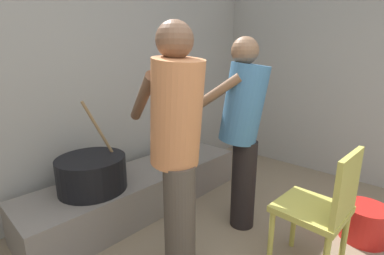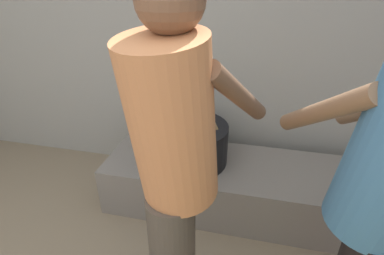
{
  "view_description": "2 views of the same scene",
  "coord_description": "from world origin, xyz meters",
  "px_view_note": "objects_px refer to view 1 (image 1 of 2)",
  "views": [
    {
      "loc": [
        -0.74,
        -0.06,
        1.38
      ],
      "look_at": [
        0.97,
        1.52,
        0.79
      ],
      "focal_mm": 24.69,
      "sensor_mm": 36.0,
      "label": 1
    },
    {
      "loc": [
        0.57,
        0.16,
        1.55
      ],
      "look_at": [
        0.33,
        1.19,
        0.99
      ],
      "focal_mm": 27.42,
      "sensor_mm": 36.0,
      "label": 2
    }
  ],
  "objects_px": {
    "cooking_pot_main": "(92,173)",
    "chair_olive": "(322,208)",
    "bucket_red_plastic": "(364,222)",
    "cook_in_blue_shirt": "(242,125)",
    "cook_in_orange_shirt": "(177,141)"
  },
  "relations": [
    {
      "from": "bucket_red_plastic",
      "to": "chair_olive",
      "type": "bearing_deg",
      "value": 166.78
    },
    {
      "from": "cook_in_blue_shirt",
      "to": "chair_olive",
      "type": "relative_size",
      "value": 1.77
    },
    {
      "from": "chair_olive",
      "to": "cook_in_blue_shirt",
      "type": "bearing_deg",
      "value": 78.16
    },
    {
      "from": "cooking_pot_main",
      "to": "bucket_red_plastic",
      "type": "distance_m",
      "value": 2.2
    },
    {
      "from": "cook_in_blue_shirt",
      "to": "cook_in_orange_shirt",
      "type": "height_order",
      "value": "cook_in_orange_shirt"
    },
    {
      "from": "bucket_red_plastic",
      "to": "cook_in_blue_shirt",
      "type": "bearing_deg",
      "value": 121.03
    },
    {
      "from": "cook_in_orange_shirt",
      "to": "bucket_red_plastic",
      "type": "xyz_separation_m",
      "value": [
        1.23,
        -0.84,
        -0.77
      ]
    },
    {
      "from": "cooking_pot_main",
      "to": "chair_olive",
      "type": "height_order",
      "value": "cooking_pot_main"
    },
    {
      "from": "chair_olive",
      "to": "bucket_red_plastic",
      "type": "xyz_separation_m",
      "value": [
        0.65,
        -0.15,
        -0.35
      ]
    },
    {
      "from": "chair_olive",
      "to": "bucket_red_plastic",
      "type": "bearing_deg",
      "value": -13.22
    },
    {
      "from": "cooking_pot_main",
      "to": "cook_in_orange_shirt",
      "type": "distance_m",
      "value": 0.95
    },
    {
      "from": "cooking_pot_main",
      "to": "cook_in_blue_shirt",
      "type": "relative_size",
      "value": 0.47
    },
    {
      "from": "cook_in_blue_shirt",
      "to": "cook_in_orange_shirt",
      "type": "bearing_deg",
      "value": -179.9
    },
    {
      "from": "cooking_pot_main",
      "to": "cook_in_blue_shirt",
      "type": "xyz_separation_m",
      "value": [
        0.87,
        -0.84,
        0.39
      ]
    },
    {
      "from": "cook_in_blue_shirt",
      "to": "cook_in_orange_shirt",
      "type": "xyz_separation_m",
      "value": [
        -0.72,
        -0.0,
        0.03
      ]
    }
  ]
}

